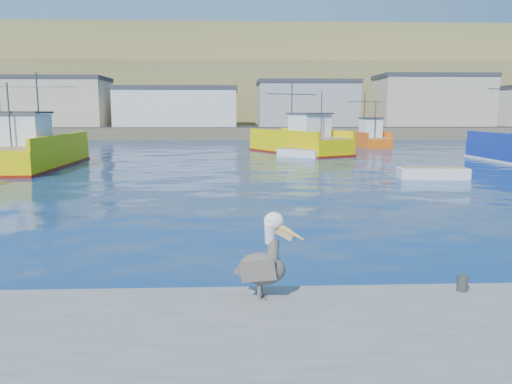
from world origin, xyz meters
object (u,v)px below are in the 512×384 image
trawler_yellow_b (300,142)px  pelican (264,262)px  boat_orange (367,138)px  skiff_mid (433,174)px  skiff_extra (300,154)px  trawler_yellow_a (33,152)px

trawler_yellow_b → pelican: trawler_yellow_b is taller
boat_orange → skiff_mid: 27.74m
skiff_mid → pelican: (-10.83, -19.53, 0.90)m
trawler_yellow_b → skiff_extra: 4.04m
boat_orange → skiff_extra: bearing=-125.6°
trawler_yellow_b → skiff_mid: trawler_yellow_b is taller
boat_orange → pelican: bearing=-106.9°
skiff_extra → boat_orange: bearing=54.4°
skiff_mid → skiff_extra: size_ratio=1.02×
trawler_yellow_b → skiff_mid: 19.31m
trawler_yellow_a → skiff_mid: bearing=-15.3°
trawler_yellow_b → skiff_mid: (5.27, -18.56, -0.79)m
skiff_extra → pelican: size_ratio=2.48×
trawler_yellow_a → skiff_extra: bearing=21.7°
pelican → trawler_yellow_a: bearing=118.6°
trawler_yellow_a → boat_orange: size_ratio=1.56×
skiff_mid → skiff_extra: bearing=111.6°
trawler_yellow_b → boat_orange: trawler_yellow_b is taller
trawler_yellow_a → trawler_yellow_b: bearing=30.3°
trawler_yellow_b → trawler_yellow_a: bearing=-149.7°
boat_orange → pelican: size_ratio=5.11×
trawler_yellow_a → trawler_yellow_b: (19.96, 11.66, -0.04)m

